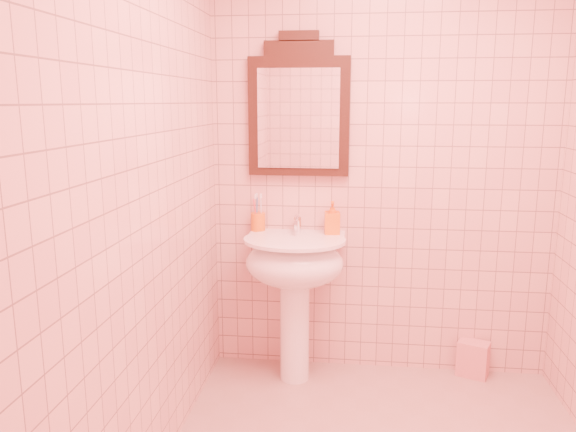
# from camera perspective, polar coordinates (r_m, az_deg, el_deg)

# --- Properties ---
(back_wall) EXTENTS (2.00, 0.02, 2.50)m
(back_wall) POSITION_cam_1_polar(r_m,az_deg,el_deg) (3.33, 9.57, 4.94)
(back_wall) COLOR #E5ABA0
(back_wall) RESTS_ON floor
(pedestal_sink) EXTENTS (0.58, 0.58, 0.86)m
(pedestal_sink) POSITION_cam_1_polar(r_m,az_deg,el_deg) (3.24, 0.68, -5.75)
(pedestal_sink) COLOR white
(pedestal_sink) RESTS_ON floor
(faucet) EXTENTS (0.04, 0.16, 0.11)m
(faucet) POSITION_cam_1_polar(r_m,az_deg,el_deg) (3.30, 0.94, -0.76)
(faucet) COLOR white
(faucet) RESTS_ON pedestal_sink
(mirror) EXTENTS (0.59, 0.06, 0.82)m
(mirror) POSITION_cam_1_polar(r_m,az_deg,el_deg) (3.29, 1.10, 10.69)
(mirror) COLOR black
(mirror) RESTS_ON back_wall
(toothbrush_cup) EXTENTS (0.09, 0.09, 0.20)m
(toothbrush_cup) POSITION_cam_1_polar(r_m,az_deg,el_deg) (3.37, -3.06, -0.56)
(toothbrush_cup) COLOR orange
(toothbrush_cup) RESTS_ON pedestal_sink
(soap_dispenser) EXTENTS (0.09, 0.10, 0.19)m
(soap_dispenser) POSITION_cam_1_polar(r_m,az_deg,el_deg) (3.28, 4.52, -0.18)
(soap_dispenser) COLOR orange
(soap_dispenser) RESTS_ON pedestal_sink
(towel) EXTENTS (0.21, 0.18, 0.21)m
(towel) POSITION_cam_1_polar(r_m,az_deg,el_deg) (3.65, 18.28, -13.60)
(towel) COLOR pink
(towel) RESTS_ON floor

